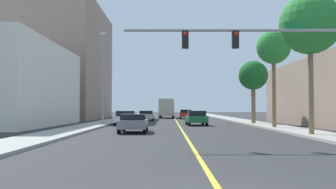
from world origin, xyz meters
name	(u,v)px	position (x,y,z in m)	size (l,w,h in m)	color
ground	(175,121)	(0.00, 42.00, 0.00)	(192.00, 192.00, 0.00)	#2D2D30
sidewalk_left	(113,120)	(-8.14, 42.00, 0.07)	(2.80, 168.00, 0.15)	#9E9B93
sidewalk_right	(237,120)	(8.14, 42.00, 0.07)	(2.80, 168.00, 0.15)	#9E9B93
lane_marking_center	(175,121)	(0.00, 42.00, 0.00)	(0.16, 144.00, 0.01)	yellow
building_left_far	(44,63)	(-20.50, 51.77, 8.71)	(17.76, 22.18, 17.42)	gray
traffic_signal_mast	(268,52)	(3.77, 10.96, 4.38)	(10.40, 0.36, 5.67)	gray
street_lamp	(102,74)	(-7.24, 28.38, 4.94)	(0.56, 0.28, 8.71)	gray
palm_near	(309,25)	(7.55, 15.62, 6.76)	(3.69, 3.69, 8.50)	brown
palm_mid	(272,48)	(7.59, 23.55, 6.59)	(2.76, 2.76, 7.92)	brown
palm_far	(252,76)	(7.73, 31.48, 4.98)	(3.01, 3.01, 6.42)	brown
car_green	(195,118)	(1.69, 29.53, 0.75)	(1.97, 4.23, 1.43)	#196638
car_white	(124,118)	(-5.30, 29.99, 0.74)	(1.87, 3.97, 1.41)	white
car_gray	(133,123)	(-3.45, 18.97, 0.68)	(1.94, 3.95, 1.29)	slate
car_silver	(145,115)	(-3.93, 42.19, 0.71)	(2.00, 4.57, 1.32)	#BCBCC1
car_red	(185,114)	(1.69, 50.66, 0.75)	(2.07, 3.97, 1.42)	red
delivery_truck	(166,108)	(-1.26, 54.94, 1.67)	(2.64, 7.60, 3.15)	red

